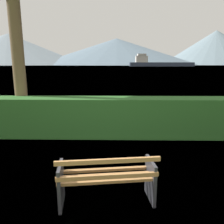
# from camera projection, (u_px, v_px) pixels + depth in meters

# --- Properties ---
(ground_plane) EXTENTS (1400.00, 1400.00, 0.00)m
(ground_plane) POSITION_uv_depth(u_px,v_px,m) (107.00, 201.00, 3.61)
(ground_plane) COLOR #4C6B33
(water_surface) EXTENTS (620.00, 620.00, 0.00)m
(water_surface) POSITION_uv_depth(u_px,v_px,m) (116.00, 66.00, 305.06)
(water_surface) COLOR #7A99A8
(water_surface) RESTS_ON ground_plane
(park_bench) EXTENTS (1.57, 0.76, 0.87)m
(park_bench) POSITION_uv_depth(u_px,v_px,m) (107.00, 179.00, 3.46)
(park_bench) COLOR #A0703F
(park_bench) RESTS_ON ground_plane
(hedge_row) EXTENTS (11.69, 0.84, 1.19)m
(hedge_row) POSITION_uv_depth(u_px,v_px,m) (111.00, 117.00, 6.77)
(hedge_row) COLOR #285B23
(hedge_row) RESTS_ON ground_plane
(cargo_ship_large) EXTENTS (63.89, 11.98, 12.18)m
(cargo_ship_large) POSITION_uv_depth(u_px,v_px,m) (157.00, 63.00, 218.70)
(cargo_ship_large) COLOR #2D384C
(cargo_ship_large) RESTS_ON water_surface
(sailboat_mid) EXTENTS (1.84, 5.16, 2.02)m
(sailboat_mid) POSITION_uv_depth(u_px,v_px,m) (132.00, 66.00, 235.91)
(sailboat_mid) COLOR #335693
(sailboat_mid) RESTS_ON water_surface
(distant_hills) EXTENTS (822.28, 420.58, 86.48)m
(distant_hills) POSITION_uv_depth(u_px,v_px,m) (106.00, 50.00, 546.25)
(distant_hills) COLOR gray
(distant_hills) RESTS_ON ground_plane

